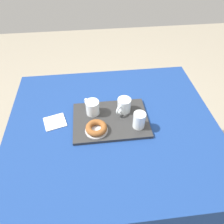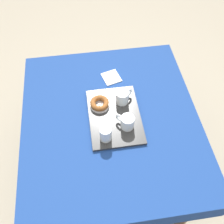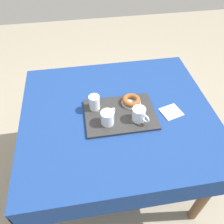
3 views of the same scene
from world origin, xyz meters
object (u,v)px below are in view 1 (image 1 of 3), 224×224
(tea_mug_left, at_px, (124,106))
(water_glass_near, at_px, (139,121))
(donut_plate_left, at_px, (97,130))
(dining_table, at_px, (112,135))
(sugar_donut_left, at_px, (96,128))
(serving_tray, at_px, (111,120))
(paper_napkin, at_px, (55,122))
(tea_mug_right, at_px, (92,108))

(tea_mug_left, bearing_deg, water_glass_near, -64.67)
(water_glass_near, height_order, donut_plate_left, water_glass_near)
(dining_table, height_order, sugar_donut_left, sugar_donut_left)
(serving_tray, distance_m, paper_napkin, 0.31)
(tea_mug_right, relative_size, water_glass_near, 1.15)
(tea_mug_left, height_order, tea_mug_right, same)
(serving_tray, relative_size, sugar_donut_left, 3.67)
(tea_mug_left, bearing_deg, tea_mug_right, 178.64)
(serving_tray, height_order, tea_mug_right, tea_mug_right)
(dining_table, xyz_separation_m, donut_plate_left, (-0.09, -0.05, 0.11))
(sugar_donut_left, bearing_deg, donut_plate_left, 0.00)
(sugar_donut_left, bearing_deg, paper_napkin, 155.73)
(tea_mug_left, height_order, paper_napkin, tea_mug_left)
(tea_mug_right, distance_m, water_glass_near, 0.28)
(water_glass_near, bearing_deg, donut_plate_left, -178.21)
(dining_table, height_order, paper_napkin, paper_napkin)
(tea_mug_left, bearing_deg, paper_napkin, -175.27)
(serving_tray, relative_size, paper_napkin, 3.62)
(dining_table, height_order, tea_mug_right, tea_mug_right)
(sugar_donut_left, bearing_deg, serving_tray, 42.73)
(sugar_donut_left, relative_size, paper_napkin, 0.99)
(water_glass_near, distance_m, paper_napkin, 0.47)
(serving_tray, xyz_separation_m, sugar_donut_left, (-0.08, -0.08, 0.03))
(serving_tray, height_order, water_glass_near, water_glass_near)
(dining_table, xyz_separation_m, serving_tray, (-0.01, 0.02, 0.10))
(dining_table, xyz_separation_m, water_glass_near, (0.14, -0.05, 0.15))
(water_glass_near, xyz_separation_m, sugar_donut_left, (-0.23, -0.01, -0.02))
(serving_tray, relative_size, tea_mug_left, 4.16)
(water_glass_near, bearing_deg, sugar_donut_left, -178.21)
(donut_plate_left, bearing_deg, tea_mug_left, 39.10)
(paper_napkin, bearing_deg, serving_tray, -4.68)
(tea_mug_left, bearing_deg, sugar_donut_left, -140.90)
(tea_mug_left, xyz_separation_m, tea_mug_right, (-0.18, 0.00, 0.00))
(serving_tray, distance_m, tea_mug_left, 0.11)
(dining_table, relative_size, donut_plate_left, 9.70)
(donut_plate_left, xyz_separation_m, paper_napkin, (-0.23, 0.10, -0.02))
(tea_mug_left, distance_m, donut_plate_left, 0.22)
(tea_mug_right, bearing_deg, donut_plate_left, -84.81)
(tea_mug_right, bearing_deg, water_glass_near, -28.91)
(serving_tray, distance_m, water_glass_near, 0.17)
(serving_tray, xyz_separation_m, tea_mug_left, (0.08, 0.06, 0.05))
(water_glass_near, bearing_deg, tea_mug_right, 151.09)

